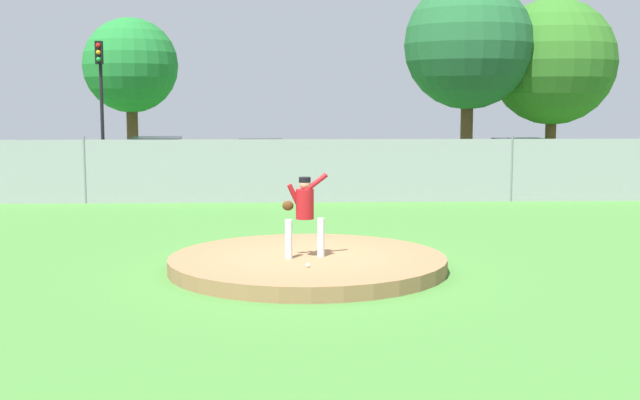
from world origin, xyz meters
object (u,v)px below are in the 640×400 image
Objects in this scene: baseball at (308,265)px; parked_car_champagne at (262,165)px; parked_car_slate at (156,163)px; traffic_light_near at (101,86)px; parked_car_red at (524,164)px; pitcher_youth at (304,208)px; parked_car_navy at (29,165)px.

parked_car_champagne reaches higher than baseball.
traffic_light_near reaches higher than parked_car_slate.
traffic_light_near is (-15.95, 3.75, 2.84)m from parked_car_red.
traffic_light_near reaches higher than pitcher_youth.
parked_car_champagne is (3.79, -0.53, -0.03)m from parked_car_slate.
parked_car_red is at bearing -0.77° from parked_car_navy.
baseball is 18.55m from parked_car_navy.
parked_car_navy is 8.33m from parked_car_champagne.
baseball is at bearing -58.86° from parked_car_navy.
parked_car_red is 16.63m from traffic_light_near.
parked_car_slate is 13.25m from parked_car_red.
baseball is 0.02× the size of parked_car_slate.
parked_car_champagne is at bearing 94.82° from baseball.
traffic_light_near is at bearing 147.61° from parked_car_champagne.
parked_car_navy is at bearing 179.08° from parked_car_slate.
parked_car_navy is at bearing 175.85° from parked_car_champagne.
parked_car_red is (8.22, 14.77, -0.34)m from pitcher_youth.
traffic_light_near is at bearing 111.84° from baseball.
parked_car_slate is (4.52, -0.07, 0.05)m from parked_car_navy.
traffic_light_near reaches higher than parked_car_red.
parked_car_slate is at bearing 107.80° from baseball.
parked_car_champagne is at bearing -32.39° from traffic_light_near.
parked_car_red is 9.47m from parked_car_champagne.
traffic_light_near is (1.82, 3.51, 2.87)m from parked_car_navy.
parked_car_slate is 3.82m from parked_car_champagne.
baseball is 17.65m from parked_car_red.
pitcher_youth is 20.59× the size of baseball.
baseball is 0.01× the size of traffic_light_near.
parked_car_red is 0.95× the size of parked_car_champagne.
parked_car_slate is at bearing 108.60° from pitcher_youth.
traffic_light_near reaches higher than baseball.
pitcher_youth is 0.28× the size of traffic_light_near.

